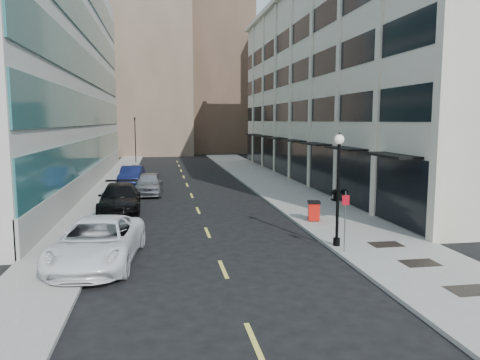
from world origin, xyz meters
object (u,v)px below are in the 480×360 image
object	(u,v)px
car_blue_sedan	(132,176)
car_grey_sedan	(135,172)
lamppost	(338,180)
car_black_pickup	(120,199)
traffic_signal	(135,120)
trash_bin	(314,210)
car_white_van	(98,242)
car_silver_sedan	(149,184)
sign_post	(345,213)
urn_planter	(335,194)

from	to	relation	value
car_blue_sedan	car_grey_sedan	bearing A→B (deg)	94.66
car_blue_sedan	lamppost	distance (m)	24.73
car_blue_sedan	lamppost	world-z (taller)	lamppost
car_black_pickup	car_blue_sedan	size ratio (longest dim) A/B	1.19
traffic_signal	trash_bin	size ratio (longest dim) A/B	6.33
car_white_van	car_blue_sedan	world-z (taller)	car_white_van
lamppost	car_black_pickup	bearing A→B (deg)	135.43
car_silver_sedan	lamppost	bearing A→B (deg)	-60.88
lamppost	car_blue_sedan	bearing A→B (deg)	114.34
car_silver_sedan	sign_post	size ratio (longest dim) A/B	1.95
traffic_signal	urn_planter	distance (m)	36.48
car_blue_sedan	sign_post	distance (m)	25.55
lamppost	urn_planter	distance (m)	12.22
car_black_pickup	lamppost	bearing A→B (deg)	-46.43
car_blue_sedan	traffic_signal	bearing A→B (deg)	96.52
traffic_signal	car_grey_sedan	xyz separation A→B (m)	(0.70, -16.60, -5.02)
car_black_pickup	sign_post	bearing A→B (deg)	-49.32
urn_planter	car_black_pickup	bearing A→B (deg)	-175.31
traffic_signal	car_silver_sedan	size ratio (longest dim) A/B	1.38
traffic_signal	car_black_pickup	world-z (taller)	traffic_signal
car_grey_sedan	sign_post	bearing A→B (deg)	-64.71
car_white_van	lamppost	bearing A→B (deg)	8.82
car_grey_sedan	lamppost	size ratio (longest dim) A/B	0.81
lamppost	sign_post	size ratio (longest dim) A/B	1.94
car_blue_sedan	lamppost	size ratio (longest dim) A/B	1.02
traffic_signal	car_silver_sedan	distance (m)	27.53
traffic_signal	car_white_van	distance (m)	44.80
lamppost	sign_post	bearing A→B (deg)	-92.84
lamppost	sign_post	world-z (taller)	lamppost
car_silver_sedan	trash_bin	distance (m)	15.02
car_black_pickup	trash_bin	world-z (taller)	car_black_pickup
traffic_signal	trash_bin	world-z (taller)	traffic_signal
car_blue_sedan	car_grey_sedan	distance (m)	4.96
car_white_van	car_blue_sedan	distance (m)	22.98
trash_bin	urn_planter	xyz separation A→B (m)	(3.58, 6.03, -0.11)
car_black_pickup	car_grey_sedan	xyz separation A→B (m)	(0.00, 17.40, -0.19)
car_white_van	car_silver_sedan	distance (m)	17.61
car_silver_sedan	car_grey_sedan	bearing A→B (deg)	101.17
car_silver_sedan	car_grey_sedan	world-z (taller)	car_silver_sedan
car_black_pickup	car_grey_sedan	bearing A→B (deg)	88.14
car_white_van	lamppost	xyz separation A→B (m)	(10.15, 0.54, 2.20)
trash_bin	urn_planter	size ratio (longest dim) A/B	1.40
trash_bin	sign_post	distance (m)	6.29
traffic_signal	car_black_pickup	bearing A→B (deg)	-88.82
car_white_van	urn_planter	world-z (taller)	car_white_van
car_silver_sedan	car_blue_sedan	xyz separation A→B (m)	(-1.60, 5.44, -0.02)
car_white_van	sign_post	size ratio (longest dim) A/B	2.50
trash_bin	lamppost	xyz separation A→B (m)	(-0.67, -5.15, 2.36)
lamppost	trash_bin	bearing A→B (deg)	82.60
car_silver_sedan	car_blue_sedan	size ratio (longest dim) A/B	0.99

